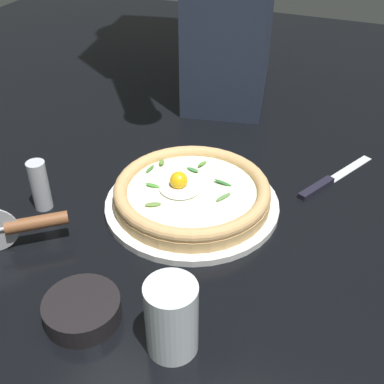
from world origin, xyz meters
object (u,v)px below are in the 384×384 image
at_px(table_knife, 326,182).
at_px(pepper_shaker, 40,185).
at_px(side_bowl, 82,310).
at_px(pizza_cutter, 23,225).
at_px(pizza, 192,192).
at_px(drinking_glass, 172,322).

distance_m(table_knife, pepper_shaker, 0.53).
relative_size(side_bowl, table_knife, 0.52).
bearing_deg(table_knife, pizza_cutter, -139.38).
height_order(pizza, pepper_shaker, pepper_shaker).
distance_m(pizza, drinking_glass, 0.30).
bearing_deg(side_bowl, pizza, 81.60).
bearing_deg(pepper_shaker, table_knife, 30.04).
bearing_deg(table_knife, pizza, -142.28).
height_order(drinking_glass, pepper_shaker, drinking_glass).
relative_size(pizza_cutter, table_knife, 0.64).
xyz_separation_m(pizza_cutter, pepper_shaker, (-0.04, 0.10, 0.00)).
distance_m(pizza_cutter, drinking_glass, 0.31).
bearing_deg(side_bowl, table_knife, 60.74).
height_order(pizza_cutter, table_knife, pizza_cutter).
bearing_deg(pizza_cutter, side_bowl, -29.44).
xyz_separation_m(side_bowl, table_knife, (0.25, 0.45, -0.01)).
distance_m(side_bowl, pepper_shaker, 0.28).
xyz_separation_m(table_knife, drinking_glass, (-0.12, -0.45, 0.04)).
distance_m(side_bowl, pizza_cutter, 0.19).
bearing_deg(drinking_glass, pizza, 107.43).
bearing_deg(pepper_shaker, drinking_glass, -28.92).
relative_size(pizza, pizza_cutter, 2.09).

